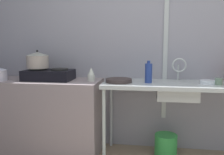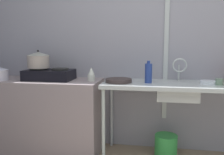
# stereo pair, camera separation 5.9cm
# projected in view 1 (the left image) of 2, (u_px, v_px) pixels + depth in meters

# --- Properties ---
(wall_back) EXTENTS (4.69, 0.10, 2.47)m
(wall_back) POSITION_uv_depth(u_px,v_px,m) (152.00, 44.00, 2.80)
(wall_back) COLOR #908E9C
(wall_back) RESTS_ON ground
(wall_metal_strip) EXTENTS (0.05, 0.01, 1.98)m
(wall_metal_strip) POSITION_uv_depth(u_px,v_px,m) (166.00, 33.00, 2.70)
(wall_metal_strip) COLOR #B5BBBD
(counter_concrete) EXTENTS (1.30, 0.55, 0.83)m
(counter_concrete) POSITION_uv_depth(u_px,v_px,m) (45.00, 115.00, 2.77)
(counter_concrete) COLOR gray
(counter_concrete) RESTS_ON ground
(counter_sink) EXTENTS (1.65, 0.55, 0.83)m
(counter_sink) POSITION_uv_depth(u_px,v_px,m) (182.00, 89.00, 2.50)
(counter_sink) COLOR #B5BBBD
(counter_sink) RESTS_ON ground
(stove) EXTENTS (0.53, 0.33, 0.13)m
(stove) POSITION_uv_depth(u_px,v_px,m) (49.00, 75.00, 2.70)
(stove) COLOR black
(stove) RESTS_ON counter_concrete
(pot_on_left_burner) EXTENTS (0.25, 0.25, 0.21)m
(pot_on_left_burner) POSITION_uv_depth(u_px,v_px,m) (38.00, 60.00, 2.69)
(pot_on_left_burner) COLOR #A5978E
(pot_on_left_burner) RESTS_ON stove
(percolator) EXTENTS (0.08, 0.08, 0.15)m
(percolator) POSITION_uv_depth(u_px,v_px,m) (91.00, 74.00, 2.61)
(percolator) COLOR beige
(percolator) RESTS_ON counter_concrete
(sink_basin) EXTENTS (0.41, 0.35, 0.16)m
(sink_basin) POSITION_uv_depth(u_px,v_px,m) (177.00, 91.00, 2.50)
(sink_basin) COLOR #B5BBBD
(sink_basin) RESTS_ON counter_sink
(faucet) EXTENTS (0.16, 0.09, 0.25)m
(faucet) POSITION_uv_depth(u_px,v_px,m) (179.00, 66.00, 2.61)
(faucet) COLOR #B5BBBD
(faucet) RESTS_ON counter_sink
(frying_pan) EXTENTS (0.28, 0.28, 0.04)m
(frying_pan) POSITION_uv_depth(u_px,v_px,m) (119.00, 80.00, 2.54)
(frying_pan) COLOR #382D2C
(frying_pan) RESTS_ON counter_sink
(cup_by_rack) EXTENTS (0.08, 0.08, 0.06)m
(cup_by_rack) POSITION_uv_depth(u_px,v_px,m) (219.00, 81.00, 2.39)
(cup_by_rack) COLOR gray
(cup_by_rack) RESTS_ON counter_sink
(small_bowl_on_drainboard) EXTENTS (0.15, 0.15, 0.04)m
(small_bowl_on_drainboard) POSITION_uv_depth(u_px,v_px,m) (207.00, 82.00, 2.44)
(small_bowl_on_drainboard) COLOR white
(small_bowl_on_drainboard) RESTS_ON counter_sink
(bottle_by_sink) EXTENTS (0.08, 0.08, 0.23)m
(bottle_by_sink) POSITION_uv_depth(u_px,v_px,m) (149.00, 73.00, 2.50)
(bottle_by_sink) COLOR navy
(bottle_by_sink) RESTS_ON counter_sink
(bucket_on_floor) EXTENTS (0.24, 0.24, 0.26)m
(bucket_on_floor) POSITION_uv_depth(u_px,v_px,m) (166.00, 146.00, 2.62)
(bucket_on_floor) COLOR green
(bucket_on_floor) RESTS_ON ground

